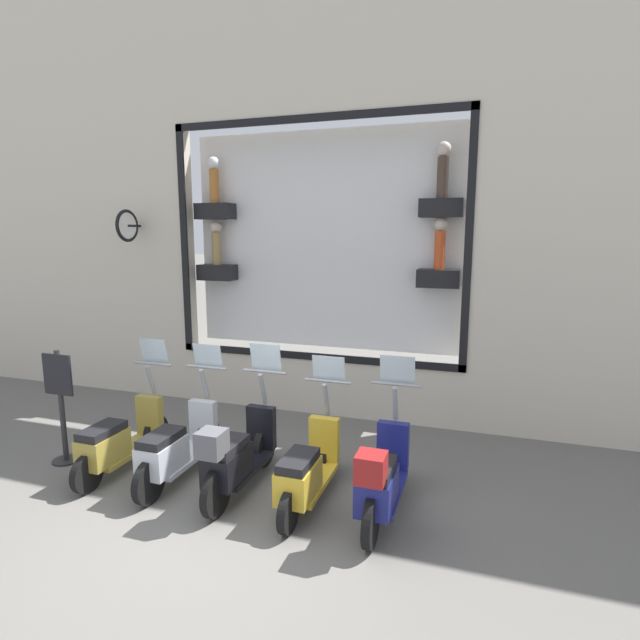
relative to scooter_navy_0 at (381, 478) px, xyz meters
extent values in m
plane|color=#66635E|center=(-0.58, 1.73, -0.48)|extent=(120.00, 120.00, 0.00)
cube|color=beige|center=(3.02, 1.73, -0.01)|extent=(0.40, 4.94, 0.95)
cube|color=beige|center=(3.02, 1.73, 5.71)|extent=(0.40, 4.94, 2.64)
cube|color=black|center=(2.81, 1.73, 4.33)|extent=(0.04, 4.94, 0.12)
cube|color=black|center=(2.81, 1.73, 0.53)|extent=(0.04, 4.94, 0.12)
cube|color=black|center=(2.81, -0.68, 2.43)|extent=(0.04, 0.12, 3.93)
cube|color=black|center=(2.81, 4.14, 2.43)|extent=(0.04, 0.12, 3.93)
cube|color=white|center=(3.37, 1.73, 2.43)|extent=(0.04, 4.70, 3.69)
cube|color=black|center=(3.15, -0.24, 2.95)|extent=(0.36, 0.66, 0.28)
cylinder|color=#47382D|center=(3.15, -0.24, 3.40)|extent=(0.17, 0.17, 0.62)
sphere|color=beige|center=(3.15, -0.24, 3.82)|extent=(0.22, 0.22, 0.22)
cube|color=black|center=(3.15, 3.70, 2.95)|extent=(0.36, 0.66, 0.28)
cylinder|color=#B26B2D|center=(3.15, 3.70, 3.39)|extent=(0.16, 0.16, 0.59)
sphere|color=white|center=(3.15, 3.70, 3.78)|extent=(0.21, 0.21, 0.21)
cube|color=black|center=(3.15, -0.24, 1.87)|extent=(0.36, 0.66, 0.28)
cylinder|color=#CC4C23|center=(3.15, -0.24, 2.31)|extent=(0.17, 0.17, 0.60)
sphere|color=beige|center=(3.15, -0.24, 2.71)|extent=(0.22, 0.22, 0.22)
cube|color=black|center=(3.15, 3.70, 1.87)|extent=(0.36, 0.66, 0.28)
cylinder|color=#9E7F4C|center=(3.15, 3.70, 2.30)|extent=(0.16, 0.16, 0.58)
sphere|color=beige|center=(3.15, 3.70, 2.69)|extent=(0.21, 0.21, 0.21)
cylinder|color=black|center=(2.65, 5.05, 2.70)|extent=(0.35, 0.05, 0.05)
torus|color=black|center=(2.47, 5.05, 2.70)|extent=(0.57, 0.06, 0.57)
cylinder|color=white|center=(2.47, 5.05, 2.70)|extent=(0.46, 0.03, 0.46)
cylinder|color=black|center=(0.79, 0.00, -0.21)|extent=(0.54, 0.09, 0.54)
cylinder|color=black|center=(-0.48, 0.00, -0.21)|extent=(0.54, 0.09, 0.54)
cube|color=navy|center=(0.15, 0.00, -0.23)|extent=(1.02, 0.38, 0.06)
cube|color=navy|center=(-0.22, 0.00, -0.02)|extent=(0.61, 0.35, 0.36)
cube|color=black|center=(-0.22, 0.00, 0.21)|extent=(0.58, 0.31, 0.10)
cube|color=navy|center=(0.70, 0.00, 0.08)|extent=(0.12, 0.37, 0.56)
cylinder|color=gray|center=(0.77, 0.00, 0.58)|extent=(0.20, 0.06, 0.45)
cylinder|color=gray|center=(0.84, 0.00, 0.79)|extent=(0.04, 0.61, 0.04)
cube|color=silver|center=(0.88, 0.00, 0.97)|extent=(0.09, 0.42, 0.35)
cube|color=maroon|center=(-0.54, 0.00, 0.37)|extent=(0.28, 0.28, 0.28)
cylinder|color=black|center=(0.82, 0.86, -0.26)|extent=(0.45, 0.09, 0.45)
cylinder|color=black|center=(-0.52, 0.86, -0.26)|extent=(0.45, 0.09, 0.45)
cube|color=gold|center=(0.15, 0.86, -0.27)|extent=(1.02, 0.38, 0.06)
cube|color=gold|center=(-0.22, 0.86, -0.06)|extent=(0.61, 0.35, 0.36)
cube|color=black|center=(-0.22, 0.86, 0.17)|extent=(0.58, 0.31, 0.10)
cube|color=gold|center=(0.70, 0.86, 0.04)|extent=(0.12, 0.37, 0.56)
cylinder|color=gray|center=(0.77, 0.86, 0.54)|extent=(0.20, 0.06, 0.45)
cylinder|color=gray|center=(0.84, 0.86, 0.75)|extent=(0.04, 0.60, 0.04)
cube|color=silver|center=(0.88, 0.86, 0.91)|extent=(0.08, 0.42, 0.32)
cylinder|color=black|center=(0.78, 1.72, -0.21)|extent=(0.55, 0.09, 0.55)
cylinder|color=black|center=(-0.48, 1.72, -0.21)|extent=(0.55, 0.09, 0.55)
cube|color=black|center=(0.15, 1.72, -0.22)|extent=(1.02, 0.39, 0.06)
cube|color=black|center=(-0.22, 1.72, -0.01)|extent=(0.61, 0.35, 0.36)
cube|color=black|center=(-0.22, 1.72, 0.22)|extent=(0.58, 0.31, 0.10)
cube|color=black|center=(0.70, 1.72, 0.09)|extent=(0.12, 0.37, 0.56)
cylinder|color=gray|center=(0.77, 1.72, 0.58)|extent=(0.20, 0.06, 0.45)
cylinder|color=gray|center=(0.84, 1.72, 0.80)|extent=(0.04, 0.61, 0.04)
cube|color=silver|center=(0.88, 1.72, 0.98)|extent=(0.09, 0.42, 0.37)
cube|color=#4C4C51|center=(-0.53, 1.72, 0.38)|extent=(0.28, 0.28, 0.28)
cylinder|color=black|center=(0.79, 2.58, -0.22)|extent=(0.52, 0.09, 0.52)
cylinder|color=black|center=(-0.49, 2.58, -0.22)|extent=(0.52, 0.09, 0.52)
cube|color=#B7BCC6|center=(0.15, 2.58, -0.24)|extent=(1.02, 0.38, 0.06)
cube|color=#B7BCC6|center=(-0.22, 2.58, -0.03)|extent=(0.61, 0.35, 0.36)
cube|color=black|center=(-0.22, 2.58, 0.20)|extent=(0.58, 0.31, 0.10)
cube|color=#B7BCC6|center=(0.70, 2.58, 0.07)|extent=(0.12, 0.37, 0.56)
cylinder|color=gray|center=(0.77, 2.58, 0.57)|extent=(0.20, 0.06, 0.45)
cylinder|color=gray|center=(0.84, 2.58, 0.78)|extent=(0.04, 0.60, 0.04)
cube|color=silver|center=(0.88, 2.58, 0.94)|extent=(0.08, 0.42, 0.31)
cylinder|color=black|center=(0.81, 3.44, -0.25)|extent=(0.47, 0.09, 0.47)
cylinder|color=black|center=(-0.51, 3.44, -0.25)|extent=(0.47, 0.09, 0.47)
cube|color=olive|center=(0.15, 3.44, -0.26)|extent=(1.02, 0.38, 0.06)
cube|color=olive|center=(-0.22, 3.44, -0.05)|extent=(0.61, 0.35, 0.36)
cube|color=black|center=(-0.22, 3.44, 0.18)|extent=(0.58, 0.31, 0.10)
cube|color=olive|center=(0.70, 3.44, 0.05)|extent=(0.12, 0.37, 0.56)
cylinder|color=gray|center=(0.77, 3.44, 0.54)|extent=(0.20, 0.06, 0.45)
cylinder|color=gray|center=(0.84, 3.44, 0.76)|extent=(0.04, 0.61, 0.04)
cube|color=silver|center=(0.88, 3.44, 0.94)|extent=(0.09, 0.42, 0.36)
cylinder|color=#232326|center=(0.06, 4.34, -0.47)|extent=(0.36, 0.36, 0.02)
cylinder|color=#232326|center=(0.06, 4.34, 0.29)|extent=(0.07, 0.07, 1.55)
cube|color=black|center=(0.04, 4.34, 0.74)|extent=(0.03, 0.45, 0.55)
camera|label=1|loc=(-4.89, -0.92, 2.58)|focal=28.00mm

